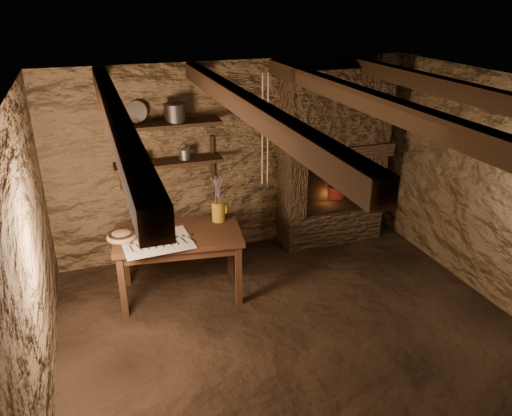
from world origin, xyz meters
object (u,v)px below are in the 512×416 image
object	(u,v)px
work_table	(180,261)
iron_stockpot	(175,114)
stoneware_jug	(218,202)
red_pot	(336,191)
wooden_bowl	(122,237)

from	to	relation	value
work_table	iron_stockpot	size ratio (longest dim) A/B	5.74
work_table	iron_stockpot	distance (m)	1.66
stoneware_jug	iron_stockpot	bearing A→B (deg)	107.46
work_table	red_pot	distance (m)	2.34
red_pot	iron_stockpot	bearing A→B (deg)	176.62
stoneware_jug	work_table	bearing A→B (deg)	-171.71
stoneware_jug	red_pot	size ratio (longest dim) A/B	0.96
iron_stockpot	red_pot	world-z (taller)	iron_stockpot
stoneware_jug	wooden_bowl	world-z (taller)	stoneware_jug
work_table	red_pot	world-z (taller)	red_pot
wooden_bowl	red_pot	size ratio (longest dim) A/B	0.57
stoneware_jug	iron_stockpot	size ratio (longest dim) A/B	2.09
work_table	stoneware_jug	size ratio (longest dim) A/B	2.75
red_pot	wooden_bowl	bearing A→B (deg)	-167.39
work_table	stoneware_jug	world-z (taller)	stoneware_jug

